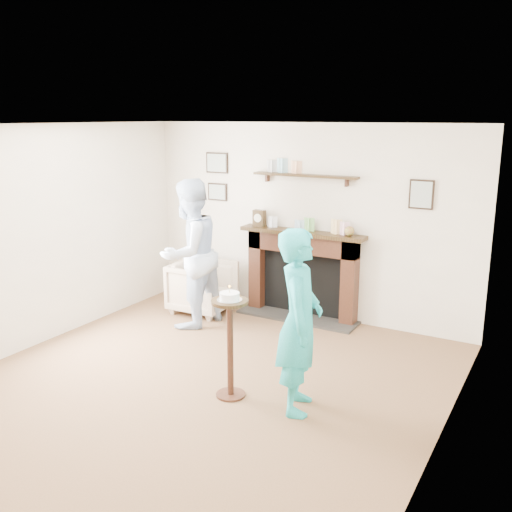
# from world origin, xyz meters

# --- Properties ---
(ground) EXTENTS (5.00, 5.00, 0.00)m
(ground) POSITION_xyz_m (0.00, 0.00, 0.00)
(ground) COLOR brown
(ground) RESTS_ON ground
(room_shell) EXTENTS (4.54, 5.02, 2.52)m
(room_shell) POSITION_xyz_m (-0.00, 0.69, 1.62)
(room_shell) COLOR beige
(room_shell) RESTS_ON ground
(armchair) EXTENTS (0.79, 0.77, 0.69)m
(armchair) POSITION_xyz_m (-1.22, 1.90, 0.00)
(armchair) COLOR tan
(armchair) RESTS_ON ground
(man) EXTENTS (0.80, 0.98, 1.85)m
(man) POSITION_xyz_m (-1.07, 1.42, 0.00)
(man) COLOR #C8E3FA
(man) RESTS_ON ground
(woman) EXTENTS (0.58, 0.71, 1.66)m
(woman) POSITION_xyz_m (1.02, 0.15, 0.00)
(woman) COLOR teal
(woman) RESTS_ON ground
(pedestal_table) EXTENTS (0.34, 0.34, 1.09)m
(pedestal_table) POSITION_xyz_m (0.37, 0.05, 0.67)
(pedestal_table) COLOR black
(pedestal_table) RESTS_ON ground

